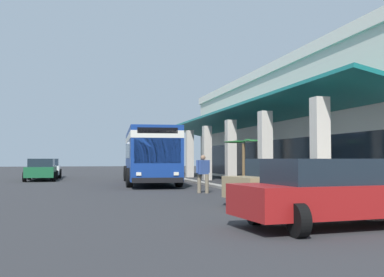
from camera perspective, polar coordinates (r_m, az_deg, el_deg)
The scene contains 10 objects.
ground at distance 32.42m, azimuth 7.40°, elevation -5.10°, with size 120.00×120.00×0.00m, color #2D2D30.
curb_strip at distance 28.71m, azimuth 0.21°, elevation -5.34°, with size 36.61×0.50×0.12m, color #9E998E.
plaza_building at distance 32.46m, azimuth 16.93°, elevation 1.50°, with size 30.80×13.74×7.36m.
transit_bus at distance 27.46m, azimuth -5.32°, elevation -1.71°, with size 11.37×3.41×3.34m.
parked_sedan_red at distance 10.39m, azimuth 17.24°, elevation -6.37°, with size 2.70×4.54×1.47m.
parked_sedan_white at distance 37.15m, azimuth -17.48°, elevation -3.51°, with size 4.44×2.09×1.47m.
parked_sedan_green at distance 32.48m, azimuth -18.19°, elevation -3.66°, with size 4.41×2.03×1.47m.
parked_sedan_tan at distance 14.72m, azimuth 12.82°, elevation -5.26°, with size 2.86×4.62×1.47m.
pedestrian at distance 19.68m, azimuth 1.37°, elevation -4.16°, with size 0.40×0.65×1.63m.
potted_palm at distance 23.37m, azimuth 6.43°, elevation -4.20°, with size 1.86×2.10×2.48m.
Camera 1 is at (30.19, -3.71, 1.47)m, focal length 42.96 mm.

